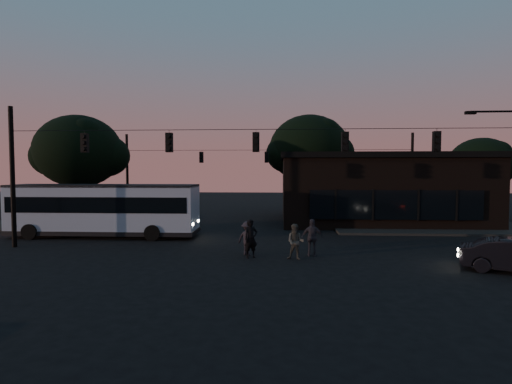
# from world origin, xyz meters

# --- Properties ---
(ground) EXTENTS (120.00, 120.00, 0.00)m
(ground) POSITION_xyz_m (0.00, 0.00, 0.00)
(ground) COLOR black
(ground) RESTS_ON ground
(sidewalk_far_right) EXTENTS (14.00, 10.00, 0.15)m
(sidewalk_far_right) POSITION_xyz_m (12.00, 14.00, 0.07)
(sidewalk_far_right) COLOR black
(sidewalk_far_right) RESTS_ON ground
(sidewalk_far_left) EXTENTS (14.00, 10.00, 0.15)m
(sidewalk_far_left) POSITION_xyz_m (-14.00, 14.00, 0.07)
(sidewalk_far_left) COLOR black
(sidewalk_far_left) RESTS_ON ground
(building) EXTENTS (15.40, 10.41, 5.40)m
(building) POSITION_xyz_m (9.00, 15.97, 2.71)
(building) COLOR black
(building) RESTS_ON ground
(tree_behind) EXTENTS (7.60, 7.60, 9.43)m
(tree_behind) POSITION_xyz_m (4.00, 22.00, 6.19)
(tree_behind) COLOR black
(tree_behind) RESTS_ON ground
(tree_right) EXTENTS (5.20, 5.20, 6.86)m
(tree_right) POSITION_xyz_m (18.00, 18.00, 4.63)
(tree_right) COLOR black
(tree_right) RESTS_ON ground
(tree_left) EXTENTS (6.40, 6.40, 8.30)m
(tree_left) POSITION_xyz_m (-14.00, 13.00, 5.57)
(tree_left) COLOR black
(tree_left) RESTS_ON ground
(signal_rig_near) EXTENTS (26.24, 0.30, 7.50)m
(signal_rig_near) POSITION_xyz_m (0.00, 4.00, 4.45)
(signal_rig_near) COLOR black
(signal_rig_near) RESTS_ON ground
(signal_rig_far) EXTENTS (26.24, 0.30, 7.50)m
(signal_rig_far) POSITION_xyz_m (0.00, 20.00, 4.20)
(signal_rig_far) COLOR black
(signal_rig_far) RESTS_ON ground
(bus) EXTENTS (11.53, 2.88, 3.25)m
(bus) POSITION_xyz_m (-9.64, 7.57, 1.82)
(bus) COLOR #92A0BA
(bus) RESTS_ON ground
(pedestrian_a) EXTENTS (0.79, 0.70, 1.82)m
(pedestrian_a) POSITION_xyz_m (-0.12, 2.07, 0.91)
(pedestrian_a) COLOR black
(pedestrian_a) RESTS_ON ground
(pedestrian_b) EXTENTS (0.92, 0.79, 1.65)m
(pedestrian_b) POSITION_xyz_m (1.95, 1.83, 0.83)
(pedestrian_b) COLOR #3E3E39
(pedestrian_b) RESTS_ON ground
(pedestrian_c) EXTENTS (1.07, 0.49, 1.79)m
(pedestrian_c) POSITION_xyz_m (2.78, 2.62, 0.89)
(pedestrian_c) COLOR #2B2A33
(pedestrian_c) RESTS_ON ground
(pedestrian_d) EXTENTS (1.23, 1.04, 1.65)m
(pedestrian_d) POSITION_xyz_m (-0.34, 2.70, 0.82)
(pedestrian_d) COLOR black
(pedestrian_d) RESTS_ON ground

